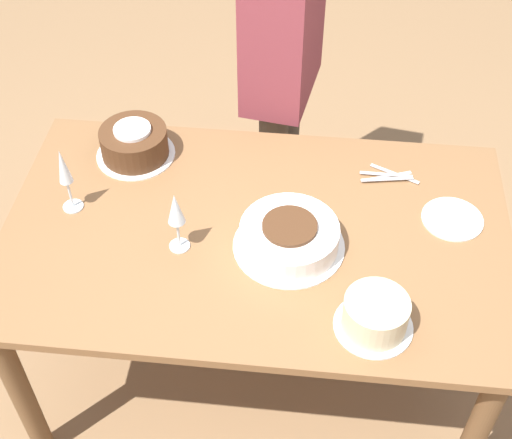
% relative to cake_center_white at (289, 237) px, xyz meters
% --- Properties ---
extents(ground_plane, '(12.00, 12.00, 0.00)m').
position_rel_cake_center_white_xyz_m(ground_plane, '(0.10, -0.05, -0.80)').
color(ground_plane, '#8E6B47').
extents(dining_table, '(1.53, 0.94, 0.75)m').
position_rel_cake_center_white_xyz_m(dining_table, '(0.10, -0.05, -0.15)').
color(dining_table, brown).
rests_on(dining_table, ground_plane).
extents(cake_center_white, '(0.33, 0.33, 0.09)m').
position_rel_cake_center_white_xyz_m(cake_center_white, '(0.00, 0.00, 0.00)').
color(cake_center_white, white).
rests_on(cake_center_white, dining_table).
extents(cake_front_chocolate, '(0.26, 0.26, 0.11)m').
position_rel_cake_center_white_xyz_m(cake_front_chocolate, '(0.54, -0.36, 0.01)').
color(cake_front_chocolate, white).
rests_on(cake_front_chocolate, dining_table).
extents(cake_back_decorated, '(0.21, 0.21, 0.10)m').
position_rel_cake_center_white_xyz_m(cake_back_decorated, '(-0.25, 0.26, 0.01)').
color(cake_back_decorated, white).
rests_on(cake_back_decorated, dining_table).
extents(wine_glass_near, '(0.06, 0.06, 0.21)m').
position_rel_cake_center_white_xyz_m(wine_glass_near, '(0.32, 0.03, 0.10)').
color(wine_glass_near, silver).
rests_on(wine_glass_near, dining_table).
extents(wine_glass_far, '(0.06, 0.06, 0.23)m').
position_rel_cake_center_white_xyz_m(wine_glass_far, '(0.68, -0.09, 0.11)').
color(wine_glass_far, silver).
rests_on(wine_glass_far, dining_table).
extents(dessert_plate_left, '(0.19, 0.19, 0.01)m').
position_rel_cake_center_white_xyz_m(dessert_plate_left, '(-0.49, -0.16, -0.04)').
color(dessert_plate_left, white).
rests_on(dessert_plate_left, dining_table).
extents(fork_pile, '(0.19, 0.10, 0.01)m').
position_rel_cake_center_white_xyz_m(fork_pile, '(-0.30, -0.33, -0.04)').
color(fork_pile, silver).
rests_on(fork_pile, dining_table).
extents(person_cutting, '(0.28, 0.43, 1.55)m').
position_rel_cake_center_white_xyz_m(person_cutting, '(0.09, -0.78, 0.13)').
color(person_cutting, '#4C4238').
rests_on(person_cutting, ground_plane).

